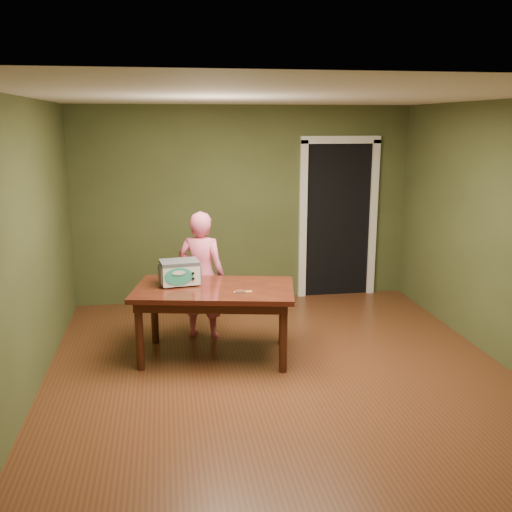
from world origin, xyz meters
name	(u,v)px	position (x,y,z in m)	size (l,w,h in m)	color
floor	(281,375)	(0.00, 0.00, 0.00)	(5.00, 5.00, 0.00)	#5A3219
room_shell	(283,199)	(0.00, 0.00, 1.71)	(4.52, 5.02, 2.61)	#47502B
doorway	(332,217)	(1.30, 2.78, 1.06)	(1.10, 0.66, 2.25)	black
dining_table	(214,297)	(-0.59, 0.54, 0.65)	(1.74, 1.19, 0.75)	#370F0C
toy_oven	(180,272)	(-0.92, 0.70, 0.89)	(0.44, 0.33, 0.25)	#4C4F54
baking_pan	(240,292)	(-0.35, 0.31, 0.76)	(0.10, 0.10, 0.02)	silver
spatula	(243,292)	(-0.32, 0.33, 0.75)	(0.18, 0.03, 0.01)	#F5C86A
child	(202,275)	(-0.67, 1.14, 0.72)	(0.52, 0.34, 1.44)	#F2638A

